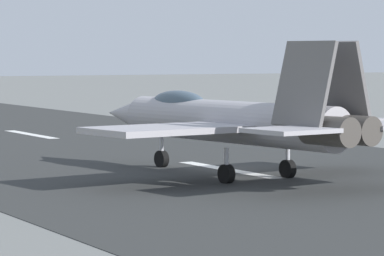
% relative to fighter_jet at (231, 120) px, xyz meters
% --- Properties ---
extents(ground_plane, '(400.00, 400.00, 0.00)m').
position_rel_fighter_jet_xyz_m(ground_plane, '(2.55, -1.32, -2.35)').
color(ground_plane, slate).
extents(runway_strip, '(240.00, 26.00, 0.02)m').
position_rel_fighter_jet_xyz_m(runway_strip, '(2.53, -1.32, -2.34)').
color(runway_strip, '#2F3030').
rests_on(runway_strip, ground).
extents(fighter_jet, '(17.26, 14.13, 5.54)m').
position_rel_fighter_jet_xyz_m(fighter_jet, '(0.00, 0.00, 0.00)').
color(fighter_jet, '#A5A2A8').
rests_on(fighter_jet, ground).
extents(crew_person, '(0.49, 0.57, 1.72)m').
position_rel_fighter_jet_xyz_m(crew_person, '(16.22, -10.98, -1.49)').
color(crew_person, '#1E2338').
rests_on(crew_person, ground).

